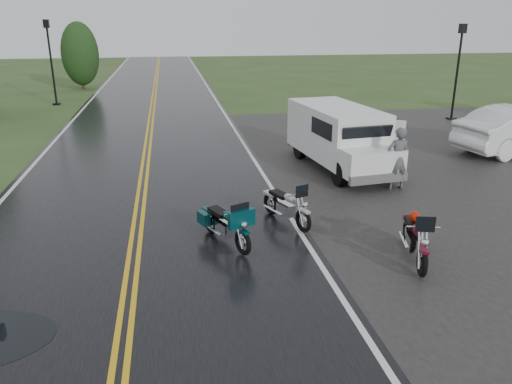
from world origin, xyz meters
TOP-DOWN VIEW (x-y plane):
  - ground at (0.00, 0.00)m, footprint 120.00×120.00m
  - road at (0.00, 10.00)m, footprint 8.00×100.00m
  - parking_pad at (11.00, 5.00)m, footprint 14.00×24.00m
  - motorcycle_red at (5.57, -0.80)m, footprint 1.26×2.14m
  - motorcycle_teal at (2.30, 0.72)m, footprint 1.42×2.05m
  - motorcycle_silver at (3.86, 1.66)m, footprint 1.34×2.02m
  - van_white at (5.87, 4.91)m, footprint 2.64×5.54m
  - person_at_van at (7.40, 4.34)m, footprint 0.68×0.44m
  - lamp_post_far_left at (-5.57, 22.18)m, footprint 0.41×0.41m
  - lamp_post_far_right at (14.83, 13.97)m, footprint 0.40×0.40m
  - tree_left_far at (-5.01, 28.98)m, footprint 2.57×2.57m

SIDE VIEW (x-z plane):
  - ground at x=0.00m, z-range 0.00..0.00m
  - parking_pad at x=11.00m, z-range 0.00..0.03m
  - road at x=0.00m, z-range 0.00..0.04m
  - motorcycle_silver at x=3.86m, z-range 0.00..1.12m
  - motorcycle_teal at x=2.30m, z-range 0.00..1.14m
  - motorcycle_red at x=5.57m, z-range 0.00..1.19m
  - person_at_van at x=7.40m, z-range 0.00..1.85m
  - van_white at x=5.87m, z-range 0.00..2.10m
  - tree_left_far at x=-5.01m, z-range 0.00..3.96m
  - lamp_post_far_right at x=14.83m, z-range 0.00..4.63m
  - lamp_post_far_left at x=-5.57m, z-range 0.00..4.81m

